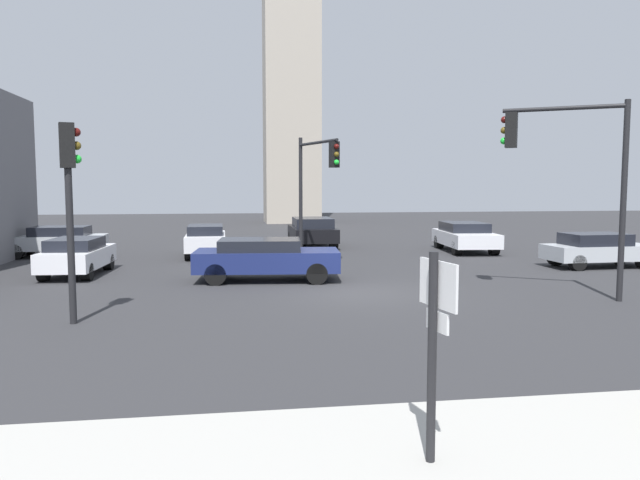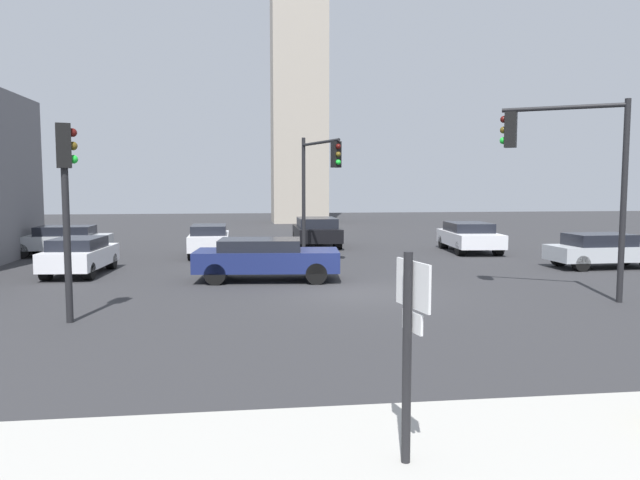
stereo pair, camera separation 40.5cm
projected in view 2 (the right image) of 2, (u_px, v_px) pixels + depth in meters
The scene contains 14 objects.
ground_plane at pixel (355, 293), 18.00m from camera, with size 101.12×101.12×0.00m, color #2D2D30.
sidewalk_corner at pixel (536, 457), 7.01m from camera, with size 32.62×3.39×0.15m, color #A8A59E.
direction_sign at pixel (409, 333), 6.59m from camera, with size 0.20×0.73×2.32m.
traffic_light_0 at pixel (319, 172), 25.06m from camera, with size 1.22×3.49×5.20m.
traffic_light_1 at pixel (567, 158), 16.81m from camera, with size 2.87×1.85×5.45m.
traffic_light_2 at pixel (66, 184), 13.87m from camera, with size 0.49×0.40×4.56m.
car_0 at pixel (266, 258), 20.29m from camera, with size 4.89×2.42×1.39m.
car_1 at pixel (209, 239), 27.12m from camera, with size 1.73×4.04×1.40m.
car_2 at pixel (80, 255), 21.60m from camera, with size 1.98×4.04×1.32m.
car_3 at pixel (602, 250), 23.34m from camera, with size 4.16×1.90×1.31m.
car_4 at pixel (62, 240), 27.21m from camera, with size 4.19×1.96×1.34m.
car_5 at pixel (469, 236), 28.96m from camera, with size 2.42×4.70×1.38m.
car_6 at pixel (317, 231), 31.40m from camera, with size 2.19×4.67×1.49m.
skyline_tower at pixel (299, 31), 50.35m from camera, with size 4.49×4.49×31.56m, color #A89E8E.
Camera 2 is at (-3.33, -17.50, 3.19)m, focal length 34.33 mm.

